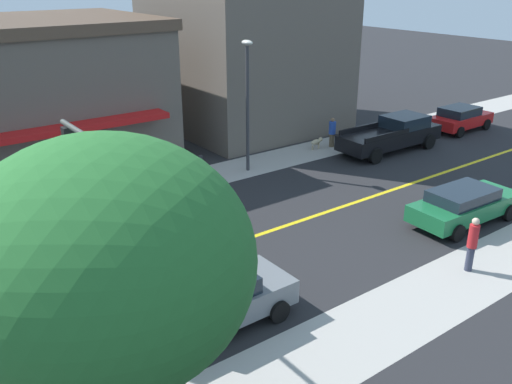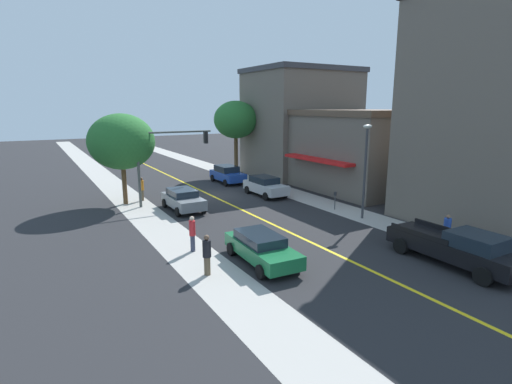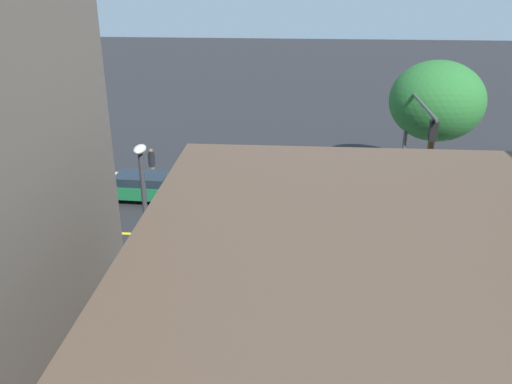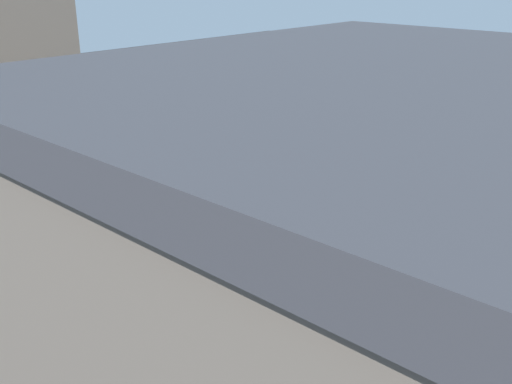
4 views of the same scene
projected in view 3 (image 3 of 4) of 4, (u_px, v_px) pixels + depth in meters
ground_plane at (442, 245)px, 23.21m from camera, size 140.00×140.00×0.00m
sidewalk_left at (490, 338)px, 17.41m from camera, size 2.60×126.00×0.01m
sidewalk_right at (414, 189)px, 29.01m from camera, size 2.60×126.00×0.01m
road_centerline_stripe at (442, 245)px, 23.21m from camera, size 0.20×126.00×0.00m
street_tree_right_corner at (437, 101)px, 27.57m from camera, size 4.82×4.82×6.75m
fire_hydrant at (396, 311)px, 18.09m from camera, size 0.44×0.24×0.81m
parking_meter at (231, 296)px, 18.12m from camera, size 0.12×0.18×1.29m
traffic_light_mast at (415, 129)px, 25.53m from camera, size 5.77×0.32×5.76m
street_lamp at (146, 215)px, 17.10m from camera, size 0.70×0.36×6.12m
grey_sedan_right_curb at (360, 193)px, 26.45m from camera, size 2.10×4.31×1.48m
silver_sedan_left_curb at (413, 274)px, 19.47m from camera, size 2.06×4.49×1.58m
green_sedan_right_curb at (139, 186)px, 27.37m from camera, size 2.18×4.81×1.39m
pedestrian_black_shirt at (152, 164)px, 29.84m from camera, size 0.37×0.37×1.83m
pedestrian_red_shirt at (205, 168)px, 29.15m from camera, size 0.32×0.32×1.85m
pedestrian_orange_shirt at (442, 178)px, 27.73m from camera, size 0.32×0.32×1.85m
small_dog at (7, 307)px, 18.29m from camera, size 0.32×0.81×0.61m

